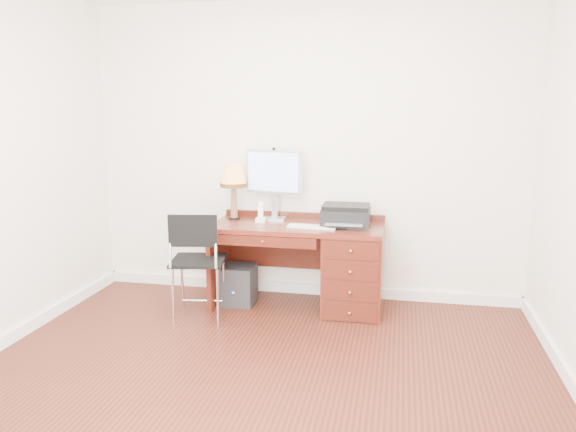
% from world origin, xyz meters
% --- Properties ---
extents(ground, '(4.00, 4.00, 0.00)m').
position_xyz_m(ground, '(0.00, 0.00, 0.00)').
color(ground, '#38140C').
rests_on(ground, ground).
extents(room_shell, '(4.00, 4.00, 4.00)m').
position_xyz_m(room_shell, '(0.00, 0.63, 0.05)').
color(room_shell, white).
rests_on(room_shell, ground).
extents(desk, '(1.50, 0.67, 0.75)m').
position_xyz_m(desk, '(0.32, 1.40, 0.41)').
color(desk, maroon).
rests_on(desk, ground).
extents(monitor, '(0.54, 0.23, 0.63)m').
position_xyz_m(monitor, '(-0.27, 1.62, 1.15)').
color(monitor, silver).
rests_on(monitor, desk).
extents(keyboard, '(0.43, 0.16, 0.02)m').
position_xyz_m(keyboard, '(0.15, 1.30, 0.76)').
color(keyboard, white).
rests_on(keyboard, desk).
extents(mouse_pad, '(0.22, 0.22, 0.04)m').
position_xyz_m(mouse_pad, '(0.36, 1.34, 0.76)').
color(mouse_pad, black).
rests_on(mouse_pad, desk).
extents(printer, '(0.42, 0.33, 0.18)m').
position_xyz_m(printer, '(0.42, 1.44, 0.84)').
color(printer, black).
rests_on(printer, desk).
extents(leg_lamp, '(0.25, 0.25, 0.51)m').
position_xyz_m(leg_lamp, '(-0.62, 1.51, 1.12)').
color(leg_lamp, black).
rests_on(leg_lamp, desk).
extents(phone, '(0.09, 0.09, 0.18)m').
position_xyz_m(phone, '(-0.34, 1.44, 0.80)').
color(phone, white).
rests_on(phone, desk).
extents(pen_cup, '(0.08, 0.08, 0.10)m').
position_xyz_m(pen_cup, '(0.33, 1.61, 0.80)').
color(pen_cup, black).
rests_on(pen_cup, desk).
extents(chair, '(0.50, 0.51, 0.92)m').
position_xyz_m(chair, '(-0.78, 0.92, 0.56)').
color(chair, black).
rests_on(chair, ground).
extents(equipment_box, '(0.31, 0.31, 0.35)m').
position_xyz_m(equipment_box, '(-0.54, 1.35, 0.18)').
color(equipment_box, black).
rests_on(equipment_box, ground).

